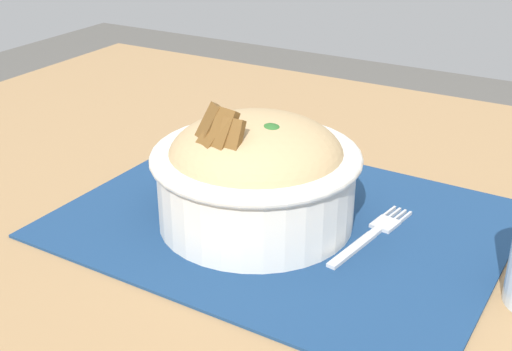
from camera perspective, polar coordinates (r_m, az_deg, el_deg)
table at (r=0.70m, az=3.79°, el=-8.30°), size 1.28×0.96×0.70m
placemat at (r=0.68m, az=2.40°, el=-3.74°), size 0.43×0.34×0.00m
bowl at (r=0.65m, az=-0.01°, el=0.36°), size 0.24×0.24×0.13m
fork at (r=0.65m, az=9.94°, el=-4.88°), size 0.04×0.14×0.00m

